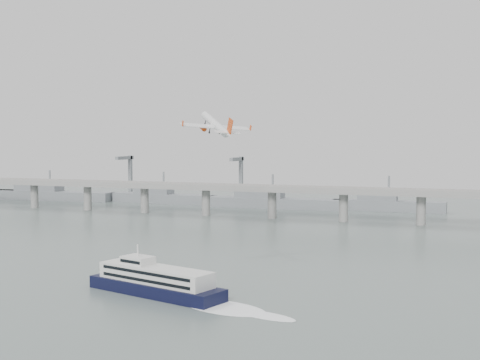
% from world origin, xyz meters
% --- Properties ---
extents(ground, '(900.00, 900.00, 0.00)m').
position_xyz_m(ground, '(0.00, 0.00, 0.00)').
color(ground, '#576562').
rests_on(ground, ground).
extents(bridge, '(800.00, 22.00, 23.90)m').
position_xyz_m(bridge, '(-1.15, 200.00, 17.65)').
color(bridge, gray).
rests_on(bridge, ground).
extents(distant_fleet, '(453.00, 60.90, 40.00)m').
position_xyz_m(distant_fleet, '(-155.36, 265.08, 6.22)').
color(distant_fleet, slate).
rests_on(distant_fleet, ground).
extents(ferry, '(88.41, 34.12, 17.04)m').
position_xyz_m(ferry, '(-2.67, -23.70, 4.62)').
color(ferry, black).
rests_on(ferry, ground).
extents(airliner, '(33.58, 34.17, 17.44)m').
position_xyz_m(airliner, '(-27.52, 92.16, 62.47)').
color(airliner, silver).
rests_on(airliner, ground).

